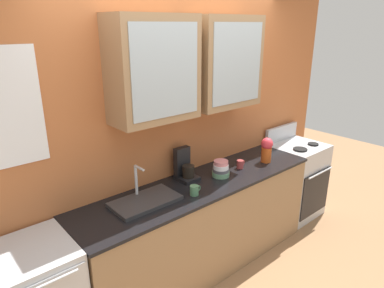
{
  "coord_description": "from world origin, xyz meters",
  "views": [
    {
      "loc": [
        -1.91,
        -2.06,
        2.25
      ],
      "look_at": [
        -0.13,
        0.0,
        1.29
      ],
      "focal_mm": 32.22,
      "sensor_mm": 36.0,
      "label": 1
    }
  ],
  "objects_px": {
    "bowl_stack": "(221,169)",
    "cup_near_bowls": "(240,164)",
    "cup_near_sink": "(194,190)",
    "sink_faucet": "(145,200)",
    "vase": "(267,149)",
    "stove_range": "(295,179)",
    "coffee_maker": "(185,167)"
  },
  "relations": [
    {
      "from": "bowl_stack",
      "to": "cup_near_bowls",
      "type": "relative_size",
      "value": 1.65
    },
    {
      "from": "bowl_stack",
      "to": "cup_near_sink",
      "type": "relative_size",
      "value": 1.54
    },
    {
      "from": "sink_faucet",
      "to": "vase",
      "type": "distance_m",
      "value": 1.43
    },
    {
      "from": "bowl_stack",
      "to": "stove_range",
      "type": "bearing_deg",
      "value": 0.22
    },
    {
      "from": "stove_range",
      "to": "vase",
      "type": "xyz_separation_m",
      "value": [
        -0.71,
        -0.06,
        0.58
      ]
    },
    {
      "from": "vase",
      "to": "coffee_maker",
      "type": "xyz_separation_m",
      "value": [
        -0.89,
        0.24,
        -0.03
      ]
    },
    {
      "from": "stove_range",
      "to": "cup_near_bowls",
      "type": "bearing_deg",
      "value": 179.94
    },
    {
      "from": "vase",
      "to": "coffee_maker",
      "type": "bearing_deg",
      "value": 164.98
    },
    {
      "from": "cup_near_sink",
      "to": "coffee_maker",
      "type": "xyz_separation_m",
      "value": [
        0.15,
        0.3,
        0.07
      ]
    },
    {
      "from": "coffee_maker",
      "to": "vase",
      "type": "bearing_deg",
      "value": -15.02
    },
    {
      "from": "cup_near_bowls",
      "to": "vase",
      "type": "bearing_deg",
      "value": -10.98
    },
    {
      "from": "bowl_stack",
      "to": "cup_near_sink",
      "type": "height_order",
      "value": "bowl_stack"
    },
    {
      "from": "vase",
      "to": "cup_near_sink",
      "type": "xyz_separation_m",
      "value": [
        -1.04,
        -0.06,
        -0.1
      ]
    },
    {
      "from": "stove_range",
      "to": "bowl_stack",
      "type": "height_order",
      "value": "stove_range"
    },
    {
      "from": "vase",
      "to": "coffee_maker",
      "type": "relative_size",
      "value": 0.89
    },
    {
      "from": "bowl_stack",
      "to": "vase",
      "type": "distance_m",
      "value": 0.61
    },
    {
      "from": "sink_faucet",
      "to": "vase",
      "type": "height_order",
      "value": "sink_faucet"
    },
    {
      "from": "sink_faucet",
      "to": "coffee_maker",
      "type": "height_order",
      "value": "sink_faucet"
    },
    {
      "from": "vase",
      "to": "coffee_maker",
      "type": "distance_m",
      "value": 0.92
    },
    {
      "from": "sink_faucet",
      "to": "bowl_stack",
      "type": "xyz_separation_m",
      "value": [
        0.82,
        -0.03,
        0.05
      ]
    },
    {
      "from": "sink_faucet",
      "to": "coffee_maker",
      "type": "bearing_deg",
      "value": 15.4
    },
    {
      "from": "cup_near_sink",
      "to": "coffee_maker",
      "type": "bearing_deg",
      "value": 63.79
    },
    {
      "from": "bowl_stack",
      "to": "cup_near_bowls",
      "type": "bearing_deg",
      "value": 1.26
    },
    {
      "from": "bowl_stack",
      "to": "cup_near_bowls",
      "type": "xyz_separation_m",
      "value": [
        0.28,
        0.01,
        -0.03
      ]
    },
    {
      "from": "stove_range",
      "to": "vase",
      "type": "height_order",
      "value": "vase"
    },
    {
      "from": "cup_near_sink",
      "to": "stove_range",
      "type": "bearing_deg",
      "value": 4.14
    },
    {
      "from": "stove_range",
      "to": "cup_near_bowls",
      "type": "distance_m",
      "value": 1.14
    },
    {
      "from": "cup_near_sink",
      "to": "coffee_maker",
      "type": "distance_m",
      "value": 0.35
    },
    {
      "from": "sink_faucet",
      "to": "coffee_maker",
      "type": "xyz_separation_m",
      "value": [
        0.54,
        0.15,
        0.09
      ]
    },
    {
      "from": "vase",
      "to": "cup_near_sink",
      "type": "relative_size",
      "value": 2.42
    },
    {
      "from": "sink_faucet",
      "to": "bowl_stack",
      "type": "relative_size",
      "value": 3.28
    },
    {
      "from": "stove_range",
      "to": "cup_near_sink",
      "type": "xyz_separation_m",
      "value": [
        -1.75,
        -0.13,
        0.48
      ]
    }
  ]
}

